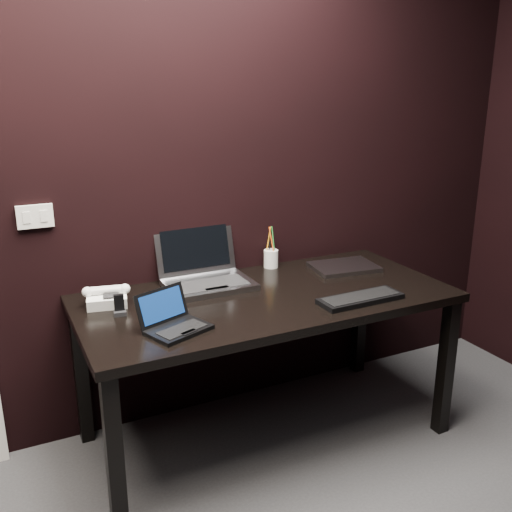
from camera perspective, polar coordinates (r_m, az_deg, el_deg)
name	(u,v)px	position (r m, az deg, el deg)	size (l,w,h in m)	color
wall_back	(171,165)	(2.72, -8.50, 8.98)	(4.00, 4.00, 0.00)	black
wall_switch	(35,216)	(2.63, -21.23, 3.71)	(0.15, 0.02, 0.10)	silver
desk	(266,310)	(2.64, 1.03, -5.46)	(1.70, 0.80, 0.74)	black
netbook	(174,323)	(2.27, -8.21, -6.60)	(0.29, 0.28, 0.15)	black
silver_laptop	(205,274)	(2.74, -5.10, -1.80)	(0.40, 0.36, 0.28)	gray
ext_keyboard	(360,298)	(2.58, 10.41, -4.20)	(0.40, 0.14, 0.02)	black
closed_laptop	(344,267)	(3.00, 8.78, -1.08)	(0.35, 0.27, 0.02)	#99989D
desk_phone	(107,297)	(2.57, -14.69, -3.99)	(0.21, 0.18, 0.10)	white
mobile_phone	(119,307)	(2.45, -13.50, -5.00)	(0.05, 0.05, 0.09)	black
pen_cup	(271,258)	(2.98, 1.50, -0.19)	(0.09, 0.09, 0.22)	silver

